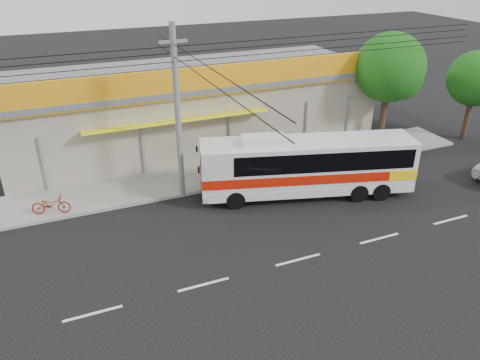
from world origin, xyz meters
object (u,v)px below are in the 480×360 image
at_px(tree_near, 392,70).
at_px(tree_far, 477,81).
at_px(motorbike_red, 51,205).
at_px(utility_pole, 174,56).
at_px(coach_bus, 310,163).

bearing_deg(tree_near, tree_far, -15.79).
bearing_deg(tree_far, tree_near, 164.21).
xyz_separation_m(motorbike_red, tree_near, (20.03, 1.60, 4.05)).
relative_size(utility_pole, tree_far, 5.99).
bearing_deg(motorbike_red, utility_pole, -78.24).
height_order(utility_pole, tree_near, utility_pole).
bearing_deg(tree_far, utility_pole, -178.52).
height_order(tree_near, tree_far, tree_near).
relative_size(motorbike_red, tree_far, 0.31).
xyz_separation_m(motorbike_red, tree_far, (25.46, 0.07, 3.23)).
bearing_deg(utility_pole, tree_near, 8.35).
xyz_separation_m(coach_bus, tree_far, (13.36, 2.80, 2.11)).
xyz_separation_m(coach_bus, motorbike_red, (-12.10, 2.73, -1.12)).
bearing_deg(motorbike_red, coach_bus, -86.94).
bearing_deg(tree_far, coach_bus, -168.18).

